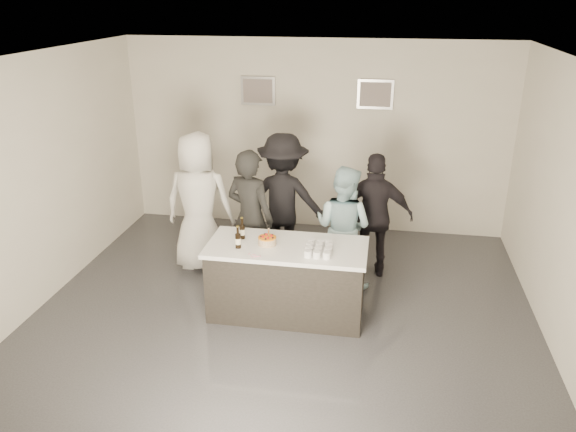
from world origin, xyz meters
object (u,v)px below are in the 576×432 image
(beer_bottle_b, at_px, (238,237))
(person_guest_back, at_px, (283,200))
(person_main_black, at_px, (250,218))
(person_main_blue, at_px, (343,227))
(person_guest_right, at_px, (375,216))
(cake, at_px, (267,241))
(beer_bottle_a, at_px, (242,228))
(bar_counter, at_px, (287,280))
(person_guest_left, at_px, (199,202))

(beer_bottle_b, height_order, person_guest_back, person_guest_back)
(person_main_black, relative_size, person_main_blue, 1.12)
(person_guest_right, xyz_separation_m, person_guest_back, (-1.27, 0.15, 0.09))
(cake, relative_size, beer_bottle_a, 0.82)
(beer_bottle_a, relative_size, person_guest_back, 0.14)
(beer_bottle_b, bearing_deg, bar_counter, 16.37)
(person_main_black, bearing_deg, beer_bottle_b, 114.54)
(bar_counter, bearing_deg, beer_bottle_b, -163.63)
(bar_counter, relative_size, person_guest_left, 0.96)
(beer_bottle_a, bearing_deg, cake, -19.41)
(bar_counter, bearing_deg, person_guest_left, 144.05)
(beer_bottle_a, relative_size, beer_bottle_b, 1.00)
(beer_bottle_a, distance_m, person_guest_left, 1.24)
(person_guest_back, bearing_deg, person_main_blue, 147.93)
(person_main_black, height_order, person_guest_right, person_main_black)
(beer_bottle_a, relative_size, person_main_black, 0.14)
(bar_counter, height_order, person_main_blue, person_main_blue)
(person_guest_back, bearing_deg, cake, 90.97)
(beer_bottle_b, xyz_separation_m, person_guest_left, (-0.86, 1.17, -0.06))
(beer_bottle_a, xyz_separation_m, person_guest_left, (-0.84, 0.91, -0.06))
(person_guest_right, bearing_deg, person_guest_back, -8.98)
(cake, xyz_separation_m, person_guest_left, (-1.17, 1.02, 0.03))
(bar_counter, height_order, cake, cake)
(bar_counter, bearing_deg, beer_bottle_a, 169.25)
(person_main_blue, distance_m, person_guest_back, 1.03)
(beer_bottle_b, bearing_deg, beer_bottle_a, 93.93)
(person_guest_left, height_order, person_guest_right, person_guest_left)
(beer_bottle_a, bearing_deg, beer_bottle_b, -86.07)
(person_main_blue, bearing_deg, person_guest_left, 19.22)
(cake, distance_m, person_guest_right, 1.72)
(bar_counter, relative_size, person_main_blue, 1.14)
(cake, bearing_deg, beer_bottle_a, 160.59)
(beer_bottle_b, height_order, person_guest_left, person_guest_left)
(beer_bottle_a, distance_m, person_guest_right, 1.90)
(person_guest_back, bearing_deg, person_guest_left, 16.06)
(beer_bottle_a, xyz_separation_m, person_guest_right, (1.53, 1.11, -0.17))
(person_guest_left, distance_m, person_guest_right, 2.39)
(cake, height_order, beer_bottle_a, beer_bottle_a)
(person_main_blue, height_order, person_guest_left, person_guest_left)
(beer_bottle_b, distance_m, person_guest_back, 1.55)
(person_guest_back, bearing_deg, person_main_black, 62.75)
(person_guest_left, xyz_separation_m, person_guest_right, (2.37, 0.20, -0.11))
(beer_bottle_a, height_order, person_guest_back, person_guest_back)
(beer_bottle_b, xyz_separation_m, person_guest_back, (0.24, 1.53, -0.09))
(cake, height_order, person_guest_back, person_guest_back)
(person_main_black, relative_size, person_guest_back, 0.97)
(person_guest_right, bearing_deg, beer_bottle_b, 40.03)
(person_guest_right, bearing_deg, cake, 43.24)
(bar_counter, height_order, beer_bottle_b, beer_bottle_b)
(bar_counter, height_order, person_guest_left, person_guest_left)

